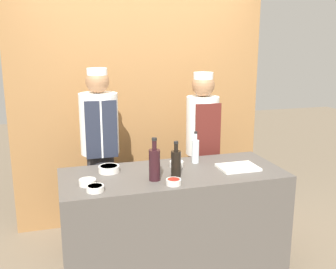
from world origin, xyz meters
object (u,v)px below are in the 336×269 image
(bottle_wine, at_px, (155,164))
(chef_right, at_px, (202,147))
(cutting_board, at_px, (238,167))
(bottle_soy, at_px, (176,163))
(sauce_bowl_orange, at_px, (95,188))
(sauce_bowl_white, at_px, (88,182))
(sauce_bowl_red, at_px, (174,182))
(chef_left, at_px, (100,153))
(sauce_bowl_purple, at_px, (177,164))
(bottle_clear, at_px, (195,151))
(sauce_bowl_green, at_px, (109,169))

(bottle_wine, height_order, chef_right, chef_right)
(cutting_board, relative_size, bottle_wine, 0.96)
(cutting_board, height_order, chef_right, chef_right)
(cutting_board, bearing_deg, bottle_soy, -176.69)
(sauce_bowl_orange, bearing_deg, sauce_bowl_white, 106.40)
(sauce_bowl_white, bearing_deg, bottle_wine, -3.70)
(sauce_bowl_red, distance_m, bottle_soy, 0.21)
(bottle_soy, height_order, chef_right, chef_right)
(sauce_bowl_white, relative_size, bottle_soy, 0.45)
(sauce_bowl_white, height_order, bottle_wine, bottle_wine)
(cutting_board, bearing_deg, sauce_bowl_orange, -171.52)
(sauce_bowl_red, distance_m, chef_left, 1.02)
(sauce_bowl_red, relative_size, chef_right, 0.07)
(sauce_bowl_orange, xyz_separation_m, cutting_board, (1.20, 0.18, -0.01))
(sauce_bowl_purple, height_order, cutting_board, sauce_bowl_purple)
(bottle_clear, bearing_deg, chef_right, 62.50)
(sauce_bowl_red, xyz_separation_m, chef_left, (-0.43, 0.93, -0.00))
(chef_left, bearing_deg, bottle_wine, -68.30)
(sauce_bowl_white, height_order, sauce_bowl_orange, sauce_bowl_white)
(sauce_bowl_white, distance_m, sauce_bowl_red, 0.63)
(sauce_bowl_purple, relative_size, chef_right, 0.07)
(sauce_bowl_red, relative_size, cutting_board, 0.36)
(bottle_soy, relative_size, bottle_clear, 1.01)
(sauce_bowl_white, xyz_separation_m, bottle_soy, (0.68, 0.01, 0.08))
(sauce_bowl_purple, distance_m, bottle_soy, 0.25)
(sauce_bowl_purple, height_order, bottle_wine, bottle_wine)
(sauce_bowl_green, bearing_deg, chef_left, 90.89)
(sauce_bowl_green, relative_size, bottle_soy, 0.60)
(sauce_bowl_orange, distance_m, chef_right, 1.46)
(bottle_soy, xyz_separation_m, chef_left, (-0.50, 0.75, -0.09))
(sauce_bowl_white, xyz_separation_m, bottle_wine, (0.50, -0.03, 0.10))
(sauce_bowl_purple, relative_size, bottle_wine, 0.35)
(sauce_bowl_white, height_order, bottle_soy, bottle_soy)
(sauce_bowl_orange, height_order, bottle_soy, bottle_soy)
(cutting_board, xyz_separation_m, bottle_wine, (-0.74, -0.07, 0.12))
(sauce_bowl_purple, height_order, bottle_soy, bottle_soy)
(bottle_wine, height_order, bottle_soy, bottle_wine)
(sauce_bowl_green, relative_size, chef_left, 0.10)
(sauce_bowl_orange, height_order, chef_right, chef_right)
(sauce_bowl_orange, xyz_separation_m, chef_right, (1.15, 0.90, -0.02))
(sauce_bowl_green, bearing_deg, bottle_wine, -42.65)
(bottle_wine, bearing_deg, sauce_bowl_purple, 45.44)
(chef_right, bearing_deg, sauce_bowl_purple, -129.32)
(cutting_board, height_order, bottle_soy, bottle_soy)
(sauce_bowl_white, distance_m, sauce_bowl_purple, 0.79)
(cutting_board, relative_size, chef_left, 0.19)
(sauce_bowl_purple, bearing_deg, bottle_wine, -134.56)
(sauce_bowl_white, distance_m, cutting_board, 1.24)
(sauce_bowl_red, xyz_separation_m, sauce_bowl_green, (-0.42, 0.42, 0.01))
(sauce_bowl_purple, xyz_separation_m, cutting_board, (0.48, -0.19, -0.02))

